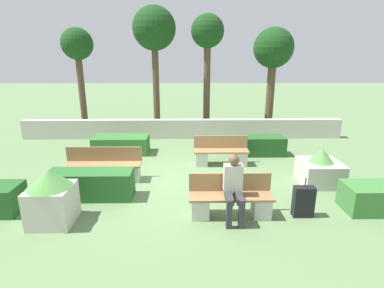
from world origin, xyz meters
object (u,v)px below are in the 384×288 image
person_seated_man (234,185)px  planter_corner_left (320,169)px  planter_corner_right (51,196)px  tree_leftmost (78,49)px  tree_rightmost (273,51)px  tree_center_right (207,37)px  bench_left_side (221,154)px  bench_front (231,201)px  suitcase (303,202)px  tree_center_left (154,31)px  bench_right_side (103,168)px

person_seated_man → planter_corner_left: 3.10m
planter_corner_right → tree_leftmost: bearing=103.5°
tree_rightmost → person_seated_man: bearing=-109.5°
tree_center_right → planter_corner_left: bearing=-65.7°
tree_center_right → tree_leftmost: bearing=-179.6°
bench_left_side → planter_corner_left: bearing=-35.7°
bench_front → tree_rightmost: (2.77, 7.63, 3.09)m
planter_corner_left → suitcase: size_ratio=1.16×
person_seated_man → tree_leftmost: bearing=126.0°
bench_front → bench_left_side: 3.09m
tree_leftmost → tree_rightmost: (8.20, 0.25, -0.08)m
bench_front → bench_left_side: size_ratio=1.04×
bench_front → tree_center_left: size_ratio=0.34×
suitcase → tree_center_right: (-1.57, 7.46, 3.64)m
bench_left_side → planter_corner_left: (2.43, -1.47, 0.06)m
tree_rightmost → tree_center_right: bearing=-175.7°
suitcase → tree_rightmost: 8.37m
planter_corner_right → bench_left_side: bearing=41.5°
person_seated_man → tree_rightmost: size_ratio=0.31×
bench_left_side → suitcase: bench_left_side is taller
person_seated_man → planter_corner_right: 3.63m
bench_front → tree_center_right: 8.26m
suitcase → tree_center_right: size_ratio=0.18×
bench_front → bench_right_side: same height
suitcase → tree_center_left: 9.01m
planter_corner_right → tree_center_left: bearing=79.4°
tree_leftmost → tree_center_left: size_ratio=0.84×
suitcase → planter_corner_right: bearing=-178.1°
planter_corner_right → tree_leftmost: 8.35m
bench_right_side → tree_center_right: tree_center_right is taller
bench_left_side → suitcase: size_ratio=1.93×
bench_right_side → tree_center_left: tree_center_left is taller
bench_front → planter_corner_right: bearing=-176.5°
bench_front → planter_corner_left: bearing=32.2°
bench_right_side → tree_leftmost: 6.68m
planter_corner_right → suitcase: bearing=1.9°
bench_left_side → planter_corner_left: 2.84m
bench_left_side → person_seated_man: bearing=-96.4°
tree_center_left → tree_center_right: (2.16, 0.23, -0.21)m
suitcase → tree_rightmost: size_ratio=0.20×
bench_front → tree_rightmost: bearing=70.1°
tree_leftmost → tree_rightmost: size_ratio=0.99×
tree_center_left → tree_center_right: tree_center_left is taller
bench_front → tree_leftmost: 9.70m
person_seated_man → tree_center_right: 8.21m
person_seated_man → suitcase: bearing=3.5°
planter_corner_right → suitcase: planter_corner_right is taller
tree_rightmost → bench_front: bearing=-109.9°
bench_left_side → tree_rightmost: bearing=55.4°
suitcase → tree_center_left: size_ratio=0.17×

